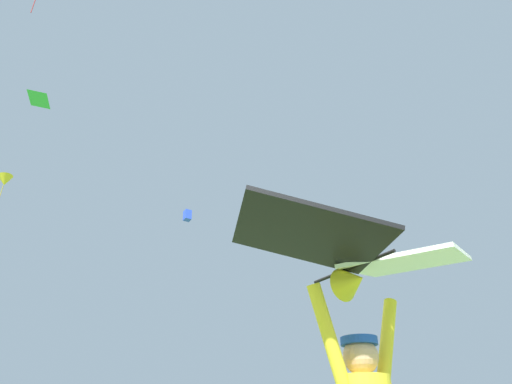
% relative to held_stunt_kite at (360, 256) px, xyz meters
% --- Properties ---
extents(held_stunt_kite, '(2.12, 1.18, 0.43)m').
position_rel_held_stunt_kite_xyz_m(held_stunt_kite, '(0.00, 0.00, 0.00)').
color(held_stunt_kite, black).
extents(distant_kite_yellow_high_left, '(0.97, 0.95, 1.74)m').
position_rel_held_stunt_kite_xyz_m(distant_kite_yellow_high_left, '(-3.64, 22.72, 11.15)').
color(distant_kite_yellow_high_left, yellow).
extents(distant_kite_blue_mid_right, '(0.52, 0.60, 0.84)m').
position_rel_held_stunt_kite_xyz_m(distant_kite_blue_mid_right, '(8.35, 27.14, 13.76)').
color(distant_kite_blue_mid_right, blue).
extents(distant_kite_green_high_right, '(1.17, 1.17, 0.35)m').
position_rel_held_stunt_kite_xyz_m(distant_kite_green_high_right, '(-2.88, 16.21, 12.26)').
color(distant_kite_green_high_right, green).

